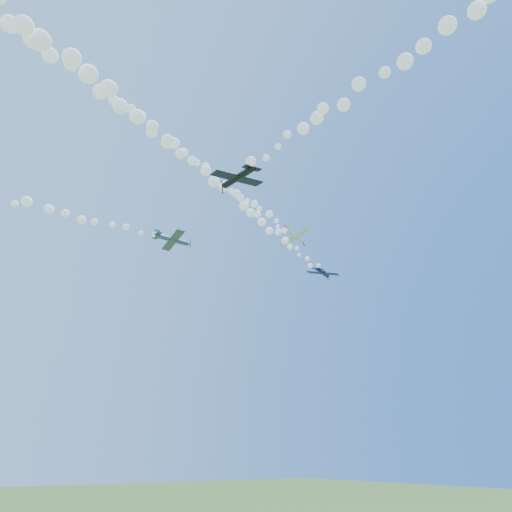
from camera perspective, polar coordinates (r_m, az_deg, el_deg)
plane_white at (r=93.02m, az=5.21°, el=2.64°), size 7.63×7.81×2.59m
smoke_trail_white at (r=65.38m, az=-15.12°, el=17.08°), size 76.85×30.72×3.20m
plane_navy at (r=98.49m, az=8.90°, el=-2.22°), size 7.03×7.19×2.45m
smoke_trail_navy at (r=63.40m, az=-7.79°, el=11.71°), size 79.93×38.00×2.84m
plane_grey at (r=74.19m, az=-11.03°, el=2.13°), size 6.77×7.10×2.16m
plane_black at (r=50.50m, az=-2.48°, el=10.41°), size 6.77×6.62×2.05m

